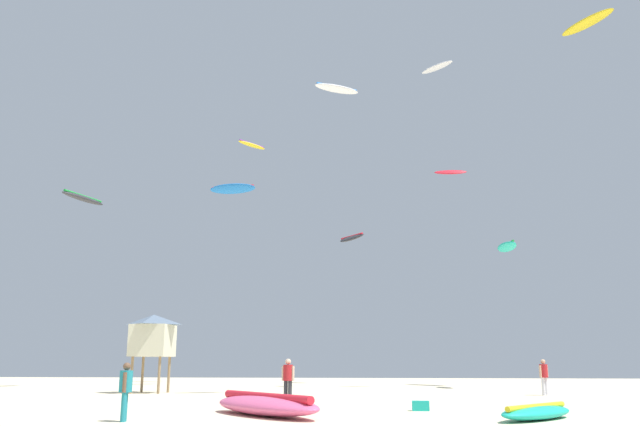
# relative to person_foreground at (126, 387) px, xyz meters

# --- Properties ---
(person_foreground) EXTENTS (0.35, 0.50, 1.55)m
(person_foreground) POSITION_rel_person_foreground_xyz_m (0.00, 0.00, 0.00)
(person_foreground) COLOR teal
(person_foreground) RESTS_ON ground
(person_midground) EXTENTS (0.49, 0.39, 1.74)m
(person_midground) POSITION_rel_person_foreground_xyz_m (14.64, 16.59, 0.11)
(person_midground) COLOR silver
(person_midground) RESTS_ON ground
(person_left) EXTENTS (0.55, 0.39, 1.72)m
(person_left) POSITION_rel_person_foreground_xyz_m (2.95, 9.25, 0.10)
(person_left) COLOR #2D2D33
(person_left) RESTS_ON ground
(kite_grounded_near) EXTENTS (4.73, 5.19, 0.68)m
(kite_grounded_near) POSITION_rel_person_foreground_xyz_m (3.37, 2.43, -0.59)
(kite_grounded_near) COLOR #E5598C
(kite_grounded_near) RESTS_ON ground
(kite_grounded_mid) EXTENTS (2.98, 3.43, 0.44)m
(kite_grounded_mid) POSITION_rel_person_foreground_xyz_m (11.15, 1.84, -0.70)
(kite_grounded_mid) COLOR #19B29E
(kite_grounded_mid) RESTS_ON ground
(lifeguard_tower) EXTENTS (2.30, 2.30, 4.15)m
(lifeguard_tower) POSITION_rel_person_foreground_xyz_m (-5.78, 16.96, 2.15)
(lifeguard_tower) COLOR #8C704C
(lifeguard_tower) RESTS_ON ground
(cooler_box) EXTENTS (0.56, 0.36, 0.32)m
(cooler_box) POSITION_rel_person_foreground_xyz_m (8.08, 5.04, -0.74)
(cooler_box) COLOR #19B29E
(cooler_box) RESTS_ON ground
(kite_aloft_0) EXTENTS (2.26, 0.72, 0.55)m
(kite_aloft_0) POSITION_rel_person_foreground_xyz_m (11.51, 26.29, 13.65)
(kite_aloft_0) COLOR red
(kite_aloft_1) EXTENTS (1.32, 3.25, 0.61)m
(kite_aloft_1) POSITION_rel_person_foreground_xyz_m (14.83, 25.45, 8.14)
(kite_aloft_1) COLOR #19B29E
(kite_aloft_2) EXTENTS (2.19, 2.57, 0.42)m
(kite_aloft_2) POSITION_rel_person_foreground_xyz_m (-3.32, 29.05, 17.19)
(kite_aloft_2) COLOR yellow
(kite_aloft_3) EXTENTS (2.97, 2.81, 0.37)m
(kite_aloft_3) POSITION_rel_person_foreground_xyz_m (11.48, 33.24, 24.99)
(kite_aloft_3) COLOR white
(kite_aloft_5) EXTENTS (2.62, 1.98, 0.33)m
(kite_aloft_5) POSITION_rel_person_foreground_xyz_m (4.52, 15.18, 15.29)
(kite_aloft_5) COLOR white
(kite_aloft_6) EXTENTS (4.29, 1.62, 0.98)m
(kite_aloft_6) POSITION_rel_person_foreground_xyz_m (-6.63, 36.39, 15.80)
(kite_aloft_6) COLOR blue
(kite_aloft_7) EXTENTS (2.19, 4.01, 0.64)m
(kite_aloft_7) POSITION_rel_person_foreground_xyz_m (-14.21, 24.16, 11.95)
(kite_aloft_7) COLOR #2D2D33
(kite_aloft_8) EXTENTS (3.62, 4.37, 0.46)m
(kite_aloft_8) POSITION_rel_person_foreground_xyz_m (22.20, 27.85, 25.38)
(kite_aloft_8) COLOR yellow
(kite_aloft_9) EXTENTS (2.27, 2.50, 0.66)m
(kite_aloft_9) POSITION_rel_person_foreground_xyz_m (4.56, 26.15, 9.11)
(kite_aloft_9) COLOR #2D2D33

